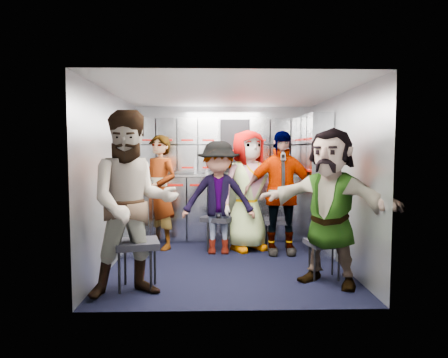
{
  "coord_description": "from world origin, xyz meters",
  "views": [
    {
      "loc": [
        -0.18,
        -4.92,
        1.42
      ],
      "look_at": [
        -0.02,
        0.35,
        1.03
      ],
      "focal_mm": 32.0,
      "sensor_mm": 36.0,
      "label": 1
    }
  ],
  "objects_px": {
    "jump_seat_mid_left": "(218,220)",
    "attendant_arc_b": "(218,198)",
    "jump_seat_center": "(247,222)",
    "attendant_arc_d": "(280,193)",
    "attendant_arc_a": "(133,204)",
    "attendant_arc_e": "(330,206)",
    "jump_seat_near_right": "(324,245)",
    "attendant_arc_c": "(248,190)",
    "jump_seat_mid_right": "(278,222)",
    "attendant_standing": "(160,192)",
    "jump_seat_near_left": "(137,246)"
  },
  "relations": [
    {
      "from": "attendant_arc_c",
      "to": "attendant_arc_e",
      "type": "xyz_separation_m",
      "value": [
        0.73,
        -1.48,
        -0.02
      ]
    },
    {
      "from": "jump_seat_mid_right",
      "to": "attendant_arc_e",
      "type": "xyz_separation_m",
      "value": [
        0.31,
        -1.41,
        0.43
      ]
    },
    {
      "from": "jump_seat_mid_left",
      "to": "attendant_arc_e",
      "type": "xyz_separation_m",
      "value": [
        1.14,
        -1.46,
        0.4
      ]
    },
    {
      "from": "jump_seat_mid_left",
      "to": "attendant_arc_a",
      "type": "relative_size",
      "value": 0.29
    },
    {
      "from": "jump_seat_near_left",
      "to": "attendant_arc_e",
      "type": "xyz_separation_m",
      "value": [
        1.99,
        0.1,
        0.38
      ]
    },
    {
      "from": "jump_seat_near_right",
      "to": "attendant_arc_d",
      "type": "relative_size",
      "value": 0.25
    },
    {
      "from": "jump_seat_center",
      "to": "attendant_arc_a",
      "type": "relative_size",
      "value": 0.22
    },
    {
      "from": "jump_seat_near_left",
      "to": "attendant_arc_d",
      "type": "xyz_separation_m",
      "value": [
        1.68,
        1.34,
        0.39
      ]
    },
    {
      "from": "jump_seat_mid_right",
      "to": "attendant_arc_e",
      "type": "bearing_deg",
      "value": -77.6
    },
    {
      "from": "jump_seat_near_left",
      "to": "jump_seat_near_right",
      "type": "distance_m",
      "value": 2.01
    },
    {
      "from": "attendant_standing",
      "to": "attendant_arc_b",
      "type": "distance_m",
      "value": 0.89
    },
    {
      "from": "jump_seat_near_right",
      "to": "attendant_arc_b",
      "type": "height_order",
      "value": "attendant_arc_b"
    },
    {
      "from": "jump_seat_near_left",
      "to": "jump_seat_center",
      "type": "relative_size",
      "value": 1.26
    },
    {
      "from": "attendant_arc_c",
      "to": "attendant_arc_b",
      "type": "bearing_deg",
      "value": -179.61
    },
    {
      "from": "attendant_standing",
      "to": "attendant_arc_a",
      "type": "relative_size",
      "value": 0.91
    },
    {
      "from": "attendant_arc_c",
      "to": "jump_seat_mid_right",
      "type": "bearing_deg",
      "value": -33.56
    },
    {
      "from": "jump_seat_mid_right",
      "to": "attendant_arc_d",
      "type": "height_order",
      "value": "attendant_arc_d"
    },
    {
      "from": "attendant_arc_d",
      "to": "attendant_arc_e",
      "type": "xyz_separation_m",
      "value": [
        0.31,
        -1.23,
        -0.01
      ]
    },
    {
      "from": "jump_seat_center",
      "to": "attendant_arc_e",
      "type": "bearing_deg",
      "value": -66.28
    },
    {
      "from": "attendant_arc_a",
      "to": "attendant_arc_d",
      "type": "distance_m",
      "value": 2.26
    },
    {
      "from": "jump_seat_near_left",
      "to": "attendant_arc_b",
      "type": "relative_size",
      "value": 0.33
    },
    {
      "from": "attendant_arc_b",
      "to": "attendant_arc_c",
      "type": "height_order",
      "value": "attendant_arc_c"
    },
    {
      "from": "jump_seat_near_right",
      "to": "attendant_arc_d",
      "type": "height_order",
      "value": "attendant_arc_d"
    },
    {
      "from": "attendant_arc_b",
      "to": "jump_seat_center",
      "type": "bearing_deg",
      "value": 44.39
    },
    {
      "from": "jump_seat_center",
      "to": "jump_seat_near_right",
      "type": "distance_m",
      "value": 1.65
    },
    {
      "from": "jump_seat_near_right",
      "to": "attendant_arc_a",
      "type": "height_order",
      "value": "attendant_arc_a"
    },
    {
      "from": "jump_seat_mid_left",
      "to": "attendant_arc_d",
      "type": "xyz_separation_m",
      "value": [
        0.83,
        -0.23,
        0.41
      ]
    },
    {
      "from": "jump_seat_near_left",
      "to": "attendant_arc_a",
      "type": "bearing_deg",
      "value": -90.0
    },
    {
      "from": "attendant_arc_b",
      "to": "attendant_arc_c",
      "type": "distance_m",
      "value": 0.47
    },
    {
      "from": "jump_seat_mid_left",
      "to": "attendant_standing",
      "type": "distance_m",
      "value": 0.93
    },
    {
      "from": "jump_seat_near_right",
      "to": "attendant_arc_a",
      "type": "distance_m",
      "value": 2.11
    },
    {
      "from": "attendant_arc_a",
      "to": "attendant_arc_d",
      "type": "height_order",
      "value": "attendant_arc_a"
    },
    {
      "from": "jump_seat_near_right",
      "to": "attendant_arc_d",
      "type": "distance_m",
      "value": 1.19
    },
    {
      "from": "jump_seat_mid_left",
      "to": "jump_seat_center",
      "type": "xyz_separation_m",
      "value": [
        0.42,
        0.2,
        -0.07
      ]
    },
    {
      "from": "attendant_arc_a",
      "to": "jump_seat_mid_left",
      "type": "bearing_deg",
      "value": 46.97
    },
    {
      "from": "attendant_standing",
      "to": "attendant_arc_b",
      "type": "xyz_separation_m",
      "value": [
        0.84,
        -0.29,
        -0.05
      ]
    },
    {
      "from": "attendant_arc_d",
      "to": "attendant_arc_c",
      "type": "bearing_deg",
      "value": 150.27
    },
    {
      "from": "attendant_standing",
      "to": "jump_seat_near_right",
      "type": "bearing_deg",
      "value": 2.49
    },
    {
      "from": "jump_seat_near_right",
      "to": "attendant_arc_b",
      "type": "xyz_separation_m",
      "value": [
        -1.14,
        1.1,
        0.39
      ]
    },
    {
      "from": "jump_seat_near_left",
      "to": "jump_seat_near_right",
      "type": "xyz_separation_m",
      "value": [
        1.99,
        0.28,
        -0.07
      ]
    },
    {
      "from": "attendant_arc_b",
      "to": "attendant_arc_c",
      "type": "relative_size",
      "value": 0.91
    },
    {
      "from": "jump_seat_near_right",
      "to": "attendant_arc_c",
      "type": "distance_m",
      "value": 1.56
    },
    {
      "from": "attendant_arc_d",
      "to": "attendant_arc_b",
      "type": "bearing_deg",
      "value": 177.28
    },
    {
      "from": "jump_seat_center",
      "to": "attendant_arc_d",
      "type": "relative_size",
      "value": 0.24
    },
    {
      "from": "jump_seat_near_right",
      "to": "jump_seat_mid_left",
      "type": "bearing_deg",
      "value": 131.77
    },
    {
      "from": "jump_seat_near_right",
      "to": "attendant_standing",
      "type": "relative_size",
      "value": 0.26
    },
    {
      "from": "jump_seat_mid_left",
      "to": "attendant_arc_b",
      "type": "bearing_deg",
      "value": -90.0
    },
    {
      "from": "jump_seat_mid_right",
      "to": "attendant_arc_a",
      "type": "height_order",
      "value": "attendant_arc_a"
    },
    {
      "from": "jump_seat_center",
      "to": "attendant_standing",
      "type": "xyz_separation_m",
      "value": [
        -1.25,
        -0.08,
        0.46
      ]
    },
    {
      "from": "jump_seat_mid_left",
      "to": "attendant_arc_b",
      "type": "distance_m",
      "value": 0.39
    }
  ]
}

